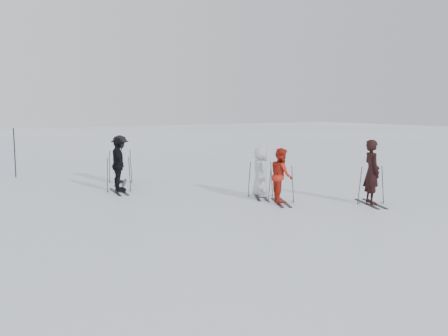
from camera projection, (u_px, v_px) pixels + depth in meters
name	position (u px, v px, depth m)	size (l,w,h in m)	color
ground	(241.00, 202.00, 16.02)	(120.00, 120.00, 0.00)	silver
skier_near_dark	(372.00, 173.00, 15.56)	(0.73, 0.48, 2.00)	black
skier_red	(281.00, 176.00, 15.78)	(0.84, 0.65, 1.73)	#AF2113
skier_grey	(261.00, 172.00, 16.85)	(0.82, 0.53, 1.68)	#B4B7BE
skier_uphill_left	(118.00, 165.00, 17.76)	(1.13, 0.47, 1.93)	black
skier_uphill_far	(120.00, 160.00, 19.90)	(1.22, 0.70, 1.89)	black
skis_near_dark	(371.00, 185.00, 15.61)	(0.90, 1.71, 1.24)	black
skis_red	(281.00, 184.00, 15.82)	(0.88, 1.66, 1.21)	black
skis_grey	(260.00, 179.00, 16.87)	(0.90, 1.70, 1.24)	black
skis_uphill_left	(119.00, 174.00, 17.80)	(0.94, 1.78, 1.30)	black
skis_uphill_far	(120.00, 166.00, 19.93)	(0.99, 1.87, 1.36)	black
piste_marker	(15.00, 153.00, 21.42)	(0.05, 0.05, 2.13)	black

